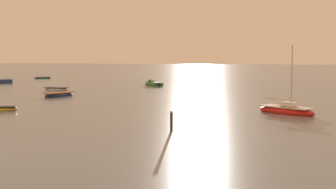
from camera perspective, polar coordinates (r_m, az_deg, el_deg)
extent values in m
ellipsoid|color=#197084|center=(113.20, -15.87, 2.05)|extent=(3.57, 3.99, 0.63)
cube|color=brown|center=(113.19, -15.87, 2.19)|extent=(3.34, 3.72, 0.08)
cube|color=brown|center=(113.19, -15.87, 2.14)|extent=(1.12, 0.97, 0.06)
ellipsoid|color=navy|center=(58.35, -13.89, -0.09)|extent=(2.19, 4.65, 0.70)
cube|color=brown|center=(58.32, -13.89, 0.20)|extent=(2.11, 4.29, 0.09)
cube|color=brown|center=(58.33, -13.89, 0.10)|extent=(1.40, 0.49, 0.07)
ellipsoid|color=red|center=(40.19, 15.00, -2.11)|extent=(5.83, 3.83, 0.97)
cube|color=silver|center=(40.15, 15.01, -1.56)|extent=(4.99, 3.34, 0.10)
cube|color=silver|center=(39.96, 15.34, -1.21)|extent=(1.62, 1.42, 0.35)
cylinder|color=#B7BABF|center=(39.66, 15.68, 2.34)|extent=(0.10, 0.10, 5.32)
cylinder|color=beige|center=(40.49, 14.22, -0.60)|extent=(2.90, 1.41, 0.19)
cube|color=black|center=(94.10, -19.60, 1.65)|extent=(0.52, 0.49, 0.73)
ellipsoid|color=white|center=(70.12, -14.18, 0.65)|extent=(4.11, 2.17, 0.62)
cube|color=black|center=(70.11, -14.18, 0.86)|extent=(3.80, 2.08, 0.08)
cube|color=black|center=(70.11, -14.18, 0.79)|extent=(0.51, 1.23, 0.06)
cube|color=#23602D|center=(79.85, -1.79, 1.30)|extent=(4.44, 4.08, 0.84)
cone|color=#23602D|center=(81.92, -2.38, 1.38)|extent=(2.10, 2.15, 1.69)
cube|color=silver|center=(79.88, -1.81, 1.52)|extent=(4.54, 4.17, 0.09)
cube|color=silver|center=(80.42, -1.97, 1.79)|extent=(0.64, 0.67, 0.47)
cube|color=black|center=(77.91, -1.21, 1.31)|extent=(0.42, 0.43, 0.60)
cylinder|color=#433323|center=(29.26, 0.44, -3.62)|extent=(0.18, 0.18, 1.48)
cylinder|color=silver|center=(29.17, 0.44, -2.30)|extent=(0.22, 0.22, 0.08)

